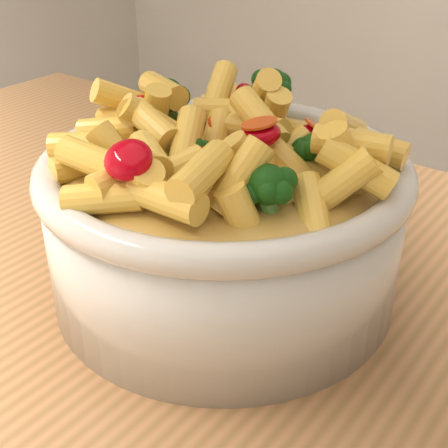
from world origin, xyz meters
The scene contains 3 objects.
table centered at (0.00, 0.00, 0.80)m, with size 1.20×0.80×0.90m.
serving_bowl centered at (0.00, 0.07, 0.96)m, with size 0.28×0.28×0.12m.
pasta_salad centered at (0.00, 0.07, 1.03)m, with size 0.22×0.22×0.05m.
Camera 1 is at (0.26, -0.26, 1.20)m, focal length 50.00 mm.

